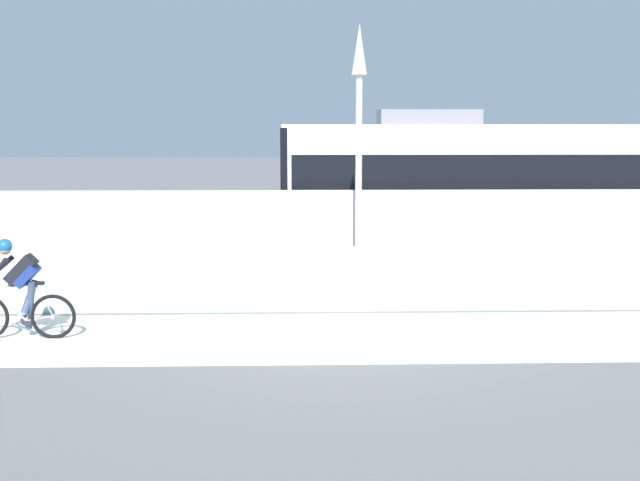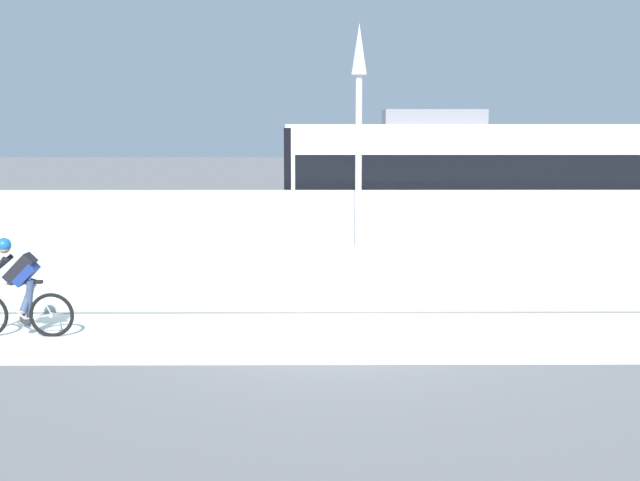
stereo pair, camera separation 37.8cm
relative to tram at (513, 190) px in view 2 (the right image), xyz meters
The scene contains 9 objects.
ground_plane 8.46m from the tram, 123.87° to the right, with size 200.00×200.00×0.00m, color slate.
bike_path_deck 8.46m from the tram, 123.87° to the right, with size 32.00×3.20×0.01m, color silver.
glass_parapet 6.91m from the tram, 132.60° to the right, with size 32.00×0.05×1.20m, color #ADC6C1.
concrete_barrier_wall 5.67m from the tram, 145.17° to the right, with size 32.00×0.36×2.10m, color silver.
tram_rail_near 5.02m from the tram, behind, with size 32.00×0.08×0.01m, color #595654.
tram_rail_far 5.02m from the tram, behind, with size 32.00×0.08×0.01m, color #595654.
tram is the anchor object (origin of this frame).
cyclist_on_bike 11.81m from the tram, 144.36° to the right, with size 1.77×0.58×1.61m.
lamp_post_antenna 6.34m from the tram, 130.51° to the right, with size 0.28×0.28×5.20m.
Camera 2 is at (-0.21, -12.63, 3.24)m, focal length 45.19 mm.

